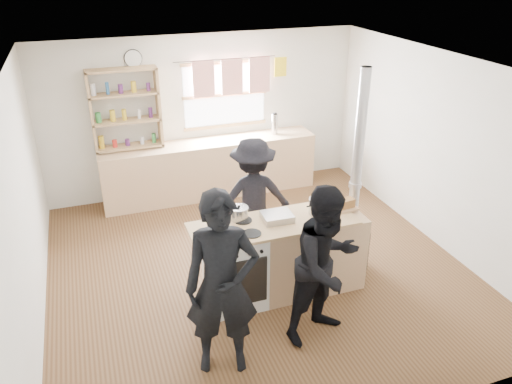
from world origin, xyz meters
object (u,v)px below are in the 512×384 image
thermos (275,124)px  person_near_left (222,286)px  skillet_greens (230,235)px  bread_board (345,205)px  cooking_island (285,256)px  person_near_right (326,265)px  flue_heater (352,221)px  stockpot_counter (321,206)px  stockpot_stove (239,213)px  person_far (253,197)px  roast_tray (277,216)px

thermos → person_near_left: size_ratio=0.18×
skillet_greens → bread_board: size_ratio=1.01×
cooking_island → person_near_right: person_near_right is taller
flue_heater → person_near_left: flue_heater is taller
person_near_right → flue_heater: bearing=31.5°
skillet_greens → stockpot_counter: stockpot_counter is taller
stockpot_counter → thermos: bearing=79.2°
cooking_island → bread_board: bearing=2.0°
skillet_greens → stockpot_stove: bearing=59.2°
skillet_greens → person_near_right: person_near_right is taller
skillet_greens → bread_board: (1.41, 0.17, 0.02)m
stockpot_stove → person_far: bearing=60.7°
roast_tray → person_near_right: (0.19, -0.84, -0.14)m
flue_heater → person_far: size_ratio=1.60×
cooking_island → roast_tray: 0.52m
flue_heater → person_near_right: (-0.85, -0.99, 0.19)m
skillet_greens → person_far: 1.27m
roast_tray → person_far: (0.03, 0.91, -0.19)m
skillet_greens → person_near_left: 0.81m
roast_tray → person_far: bearing=87.8°
stockpot_counter → person_near_right: size_ratio=0.16×
person_near_right → thermos: bearing=58.9°
skillet_greens → stockpot_counter: size_ratio=1.10×
roast_tray → person_near_right: person_near_right is taller
thermos → person_far: person_far is taller
stockpot_counter → roast_tray: bearing=176.6°
skillet_greens → person_near_right: (0.78, -0.65, -0.12)m
person_near_right → stockpot_counter: bearing=50.5°
person_near_right → person_near_left: bearing=167.2°
person_near_right → stockpot_stove: bearing=102.5°
flue_heater → stockpot_counter: bearing=-161.2°
roast_tray → skillet_greens: bearing=-162.8°
skillet_greens → flue_heater: 1.69m
cooking_island → bread_board: size_ratio=6.55×
thermos → stockpot_stove: (-1.43, -2.57, -0.06)m
person_near_left → thermos: bearing=76.3°
bread_board → person_near_left: (-1.72, -0.91, -0.07)m
cooking_island → person_near_right: (0.10, -0.79, 0.37)m
bread_board → roast_tray: bearing=178.8°
stockpot_counter → person_near_right: person_near_right is taller
skillet_greens → person_near_right: size_ratio=0.18×
roast_tray → bread_board: 0.82m
stockpot_stove → person_near_left: person_near_left is taller
skillet_greens → stockpot_stove: 0.39m
thermos → bread_board: bearing=-94.5°
bread_board → person_far: (-0.79, 0.93, -0.20)m
bread_board → person_far: person_far is taller
person_near_left → person_far: 2.07m
bread_board → flue_heater: 0.43m
roast_tray → flue_heater: bearing=8.2°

